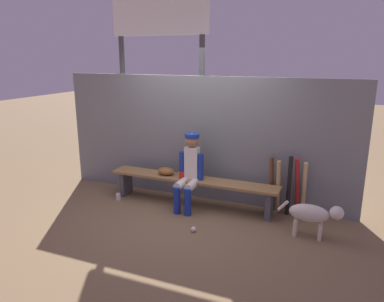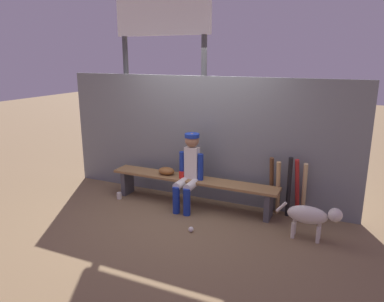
# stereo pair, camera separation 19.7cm
# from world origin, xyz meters

# --- Properties ---
(ground_plane) EXTENTS (30.00, 30.00, 0.00)m
(ground_plane) POSITION_xyz_m (0.00, 0.00, 0.00)
(ground_plane) COLOR brown
(chainlink_fence) EXTENTS (5.04, 0.03, 2.06)m
(chainlink_fence) POSITION_xyz_m (0.00, 0.37, 1.03)
(chainlink_fence) COLOR slate
(chainlink_fence) RESTS_ON ground_plane
(dugout_bench) EXTENTS (2.80, 0.36, 0.46)m
(dugout_bench) POSITION_xyz_m (0.00, 0.00, 0.37)
(dugout_bench) COLOR olive
(dugout_bench) RESTS_ON ground_plane
(player_seated) EXTENTS (0.41, 0.55, 1.20)m
(player_seated) POSITION_xyz_m (-0.00, -0.11, 0.65)
(player_seated) COLOR silver
(player_seated) RESTS_ON ground_plane
(baseball_glove) EXTENTS (0.28, 0.20, 0.12)m
(baseball_glove) POSITION_xyz_m (-0.46, 0.00, 0.52)
(baseball_glove) COLOR brown
(baseball_glove) RESTS_ON dugout_bench
(bat_wood_dark) EXTENTS (0.09, 0.17, 0.89)m
(bat_wood_dark) POSITION_xyz_m (1.22, 0.26, 0.45)
(bat_wood_dark) COLOR brown
(bat_wood_dark) RESTS_ON ground_plane
(bat_wood_tan) EXTENTS (0.07, 0.21, 0.87)m
(bat_wood_tan) POSITION_xyz_m (1.34, 0.20, 0.43)
(bat_wood_tan) COLOR tan
(bat_wood_tan) RESTS_ON ground_plane
(bat_aluminum_black) EXTENTS (0.09, 0.15, 0.94)m
(bat_aluminum_black) POSITION_xyz_m (1.49, 0.20, 0.47)
(bat_aluminum_black) COLOR black
(bat_aluminum_black) RESTS_ON ground_plane
(bat_aluminum_red) EXTENTS (0.11, 0.27, 0.92)m
(bat_aluminum_red) POSITION_xyz_m (1.60, 0.26, 0.46)
(bat_aluminum_red) COLOR #B22323
(bat_aluminum_red) RESTS_ON ground_plane
(bat_wood_natural) EXTENTS (0.08, 0.27, 0.87)m
(bat_wood_natural) POSITION_xyz_m (1.70, 0.28, 0.44)
(bat_wood_natural) COLOR tan
(bat_wood_natural) RESTS_ON ground_plane
(baseball) EXTENTS (0.07, 0.07, 0.07)m
(baseball) POSITION_xyz_m (0.37, -0.85, 0.04)
(baseball) COLOR white
(baseball) RESTS_ON ground_plane
(cup_on_ground) EXTENTS (0.08, 0.08, 0.11)m
(cup_on_ground) POSITION_xyz_m (-1.24, -0.27, 0.06)
(cup_on_ground) COLOR silver
(cup_on_ground) RESTS_ON ground_plane
(cup_on_bench) EXTENTS (0.08, 0.08, 0.11)m
(cup_on_bench) POSITION_xyz_m (-0.16, -0.07, 0.52)
(cup_on_bench) COLOR red
(cup_on_bench) RESTS_ON dugout_bench
(scoreboard) EXTENTS (2.15, 0.27, 3.90)m
(scoreboard) POSITION_xyz_m (-0.99, 1.00, 2.74)
(scoreboard) COLOR #3F3F42
(scoreboard) RESTS_ON ground_plane
(dog) EXTENTS (0.84, 0.20, 0.49)m
(dog) POSITION_xyz_m (1.90, -0.39, 0.34)
(dog) COLOR beige
(dog) RESTS_ON ground_plane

